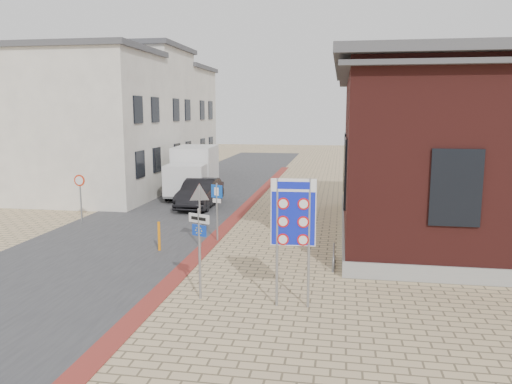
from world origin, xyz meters
The scene contains 16 objects.
ground centered at (0.00, 0.00, 0.00)m, with size 120.00×120.00×0.00m, color tan.
road_strip centered at (-5.50, 15.00, 0.01)m, with size 7.00×60.00×0.02m, color #38383A.
curb_strip centered at (-2.00, 10.00, 0.01)m, with size 0.60×40.00×0.02m, color maroon.
brick_building centered at (8.99, 7.00, 3.49)m, with size 13.00×13.00×6.80m.
townhouse_near centered at (-10.99, 12.00, 4.17)m, with size 7.40×6.40×8.30m.
townhouse_mid centered at (-10.99, 18.00, 4.57)m, with size 7.40×6.40×9.10m.
townhouse_far centered at (-10.99, 24.00, 4.17)m, with size 7.40×6.40×8.30m.
bike_rack centered at (2.65, 2.20, 0.26)m, with size 0.08×1.80×0.60m.
sedan centered at (-4.35, 11.02, 0.73)m, with size 1.55×4.44×1.46m, color black.
box_truck centered at (-5.66, 14.23, 1.48)m, with size 2.69×5.64×2.86m.
border_sign centered at (1.66, -1.50, 2.39)m, with size 1.13×0.11×3.30m.
essen_sign centered at (-0.80, -1.37, 1.62)m, with size 0.62×0.30×2.44m.
parking_sign centered at (-1.80, 4.50, 1.51)m, with size 0.47×0.22×2.24m.
yield_sign centered at (-2.19, 3.50, 1.76)m, with size 0.81×0.29×2.32m.
speed_sign centered at (-8.50, 6.50, 1.44)m, with size 0.51×0.07×2.17m.
bollard centered at (-3.50, 2.80, 0.53)m, with size 0.10×0.10×1.06m, color orange.
Camera 1 is at (2.78, -13.59, 4.93)m, focal length 35.00 mm.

